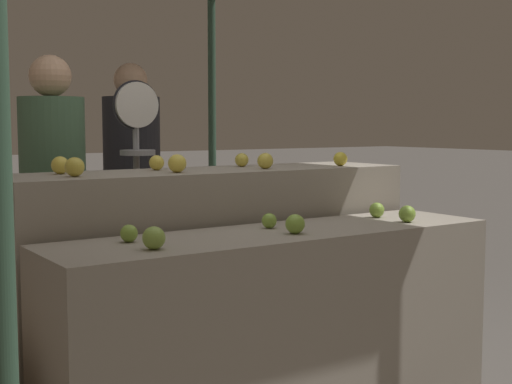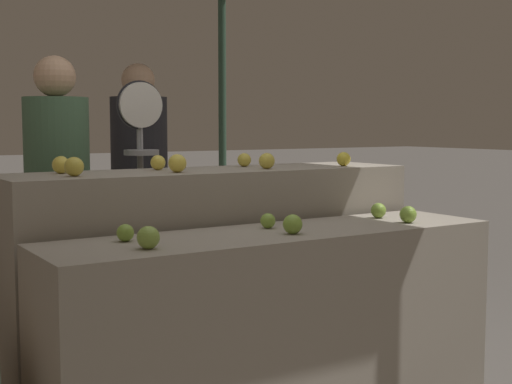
# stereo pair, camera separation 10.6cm
# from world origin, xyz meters

# --- Properties ---
(display_counter_front) EXTENTS (2.16, 0.55, 0.88)m
(display_counter_front) POSITION_xyz_m (0.00, 0.00, 0.44)
(display_counter_front) COLOR gray
(display_counter_front) RESTS_ON ground_plane
(display_counter_back) EXTENTS (2.16, 0.55, 1.13)m
(display_counter_back) POSITION_xyz_m (0.00, 0.60, 0.56)
(display_counter_back) COLOR gray
(display_counter_back) RESTS_ON ground_plane
(apple_front_0) EXTENTS (0.09, 0.09, 0.09)m
(apple_front_0) POSITION_xyz_m (-0.68, -0.11, 0.93)
(apple_front_0) COLOR #8EB247
(apple_front_0) RESTS_ON display_counter_front
(apple_front_1) EXTENTS (0.09, 0.09, 0.09)m
(apple_front_1) POSITION_xyz_m (0.01, -0.10, 0.92)
(apple_front_1) COLOR #84AD3D
(apple_front_1) RESTS_ON display_counter_front
(apple_front_2) EXTENTS (0.08, 0.08, 0.08)m
(apple_front_2) POSITION_xyz_m (0.69, -0.11, 0.92)
(apple_front_2) COLOR #84AD3D
(apple_front_2) RESTS_ON display_counter_front
(apple_front_3) EXTENTS (0.07, 0.07, 0.07)m
(apple_front_3) POSITION_xyz_m (-0.69, 0.10, 0.92)
(apple_front_3) COLOR #84AD3D
(apple_front_3) RESTS_ON display_counter_front
(apple_front_4) EXTENTS (0.07, 0.07, 0.07)m
(apple_front_4) POSITION_xyz_m (0.01, 0.10, 0.92)
(apple_front_4) COLOR #84AD3D
(apple_front_4) RESTS_ON display_counter_front
(apple_front_5) EXTENTS (0.08, 0.08, 0.08)m
(apple_front_5) POSITION_xyz_m (0.69, 0.10, 0.92)
(apple_front_5) COLOR #84AD3D
(apple_front_5) RESTS_ON display_counter_front
(apple_back_0) EXTENTS (0.09, 0.09, 0.09)m
(apple_back_0) POSITION_xyz_m (-0.77, 0.50, 1.17)
(apple_back_0) COLOR gold
(apple_back_0) RESTS_ON display_counter_back
(apple_back_1) EXTENTS (0.09, 0.09, 0.09)m
(apple_back_1) POSITION_xyz_m (-0.26, 0.49, 1.17)
(apple_back_1) COLOR yellow
(apple_back_1) RESTS_ON display_counter_back
(apple_back_2) EXTENTS (0.08, 0.08, 0.08)m
(apple_back_2) POSITION_xyz_m (0.26, 0.49, 1.17)
(apple_back_2) COLOR gold
(apple_back_2) RESTS_ON display_counter_back
(apple_back_3) EXTENTS (0.08, 0.08, 0.08)m
(apple_back_3) POSITION_xyz_m (0.77, 0.48, 1.17)
(apple_back_3) COLOR gold
(apple_back_3) RESTS_ON display_counter_back
(apple_back_4) EXTENTS (0.08, 0.08, 0.08)m
(apple_back_4) POSITION_xyz_m (-0.76, 0.70, 1.17)
(apple_back_4) COLOR yellow
(apple_back_4) RESTS_ON display_counter_back
(apple_back_5) EXTENTS (0.08, 0.08, 0.08)m
(apple_back_5) POSITION_xyz_m (-0.26, 0.71, 1.17)
(apple_back_5) COLOR yellow
(apple_back_5) RESTS_ON display_counter_back
(apple_back_6) EXTENTS (0.08, 0.08, 0.08)m
(apple_back_6) POSITION_xyz_m (0.26, 0.72, 1.16)
(apple_back_6) COLOR gold
(apple_back_6) RESTS_ON display_counter_back
(produce_scale) EXTENTS (0.28, 0.20, 1.61)m
(produce_scale) POSITION_xyz_m (-0.16, 1.17, 1.17)
(produce_scale) COLOR #99999E
(produce_scale) RESTS_ON ground_plane
(person_vendor_at_scale) EXTENTS (0.40, 0.40, 1.74)m
(person_vendor_at_scale) POSITION_xyz_m (-0.60, 1.31, 1.01)
(person_vendor_at_scale) COLOR #2D2D38
(person_vendor_at_scale) RESTS_ON ground_plane
(person_customer_left) EXTENTS (0.45, 0.45, 1.79)m
(person_customer_left) POSITION_xyz_m (0.22, 2.09, 1.03)
(person_customer_left) COLOR #2D2D38
(person_customer_left) RESTS_ON ground_plane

